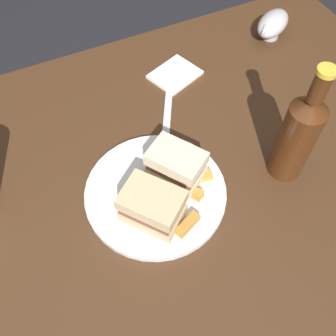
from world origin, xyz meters
name	(u,v)px	position (x,y,z in m)	size (l,w,h in m)	color
ground_plane	(175,273)	(0.00, 0.00, 0.00)	(6.00, 6.00, 0.00)	black
dining_table	(176,232)	(0.00, 0.00, 0.36)	(1.23, 0.83, 0.72)	#422816
plate	(156,193)	(-0.08, -0.06, 0.73)	(0.27, 0.27, 0.01)	white
sandwich_half_left	(152,206)	(-0.11, -0.10, 0.77)	(0.12, 0.13, 0.07)	#CCB284
sandwich_half_right	(176,165)	(-0.03, -0.04, 0.77)	(0.11, 0.12, 0.07)	beige
potato_wedge_front	(188,224)	(-0.06, -0.15, 0.74)	(0.05, 0.02, 0.02)	#B77F33
potato_wedge_middle	(172,192)	(-0.05, -0.08, 0.75)	(0.04, 0.02, 0.02)	gold
potato_wedge_back	(200,176)	(0.01, -0.07, 0.74)	(0.05, 0.02, 0.01)	gold
potato_wedge_left_edge	(192,192)	(-0.02, -0.09, 0.75)	(0.04, 0.02, 0.02)	gold
potato_wedge_right_edge	(166,199)	(-0.07, -0.09, 0.75)	(0.05, 0.02, 0.02)	#B77F33
potato_wedge_stray	(176,208)	(-0.06, -0.11, 0.75)	(0.05, 0.02, 0.02)	#B77F33
gravy_boat	(273,24)	(0.39, 0.25, 0.76)	(0.14, 0.12, 0.07)	#B7B7BC
cider_bottle	(298,135)	(0.18, -0.11, 0.83)	(0.07, 0.07, 0.26)	#47230F
napkin	(175,75)	(0.10, 0.23, 0.73)	(0.11, 0.09, 0.01)	white
fork	(167,114)	(0.03, 0.12, 0.73)	(0.18, 0.02, 0.01)	silver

